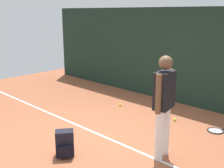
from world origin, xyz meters
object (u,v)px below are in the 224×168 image
Objects in this scene: tennis_racket at (217,130)px; backpack at (65,144)px; tennis_player at (164,101)px; tennis_ball_near_player at (175,120)px; tennis_ball_far_left at (120,105)px.

backpack reaches higher than tennis_racket.
tennis_racket is (0.23, 1.63, -0.95)m from tennis_player.
backpack reaches higher than tennis_ball_near_player.
tennis_ball_near_player is at bearing 13.63° from tennis_player.
tennis_ball_near_player is 1.00× the size of tennis_ball_far_left.
backpack is 2.66m from tennis_ball_near_player.
backpack is at bearing 122.97° from tennis_player.
tennis_player is at bearing -32.52° from tennis_ball_far_left.
tennis_player is 3.86× the size of backpack.
tennis_ball_far_left is at bearing 59.67° from backpack.
tennis_player is 25.76× the size of tennis_ball_near_player.
tennis_ball_near_player is at bearing 3.15° from tennis_ball_far_left.
tennis_ball_near_player is (0.51, 2.61, -0.18)m from backpack.
tennis_player is 1.78m from backpack.
tennis_ball_far_left is (-1.56, -0.09, 0.00)m from tennis_ball_near_player.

